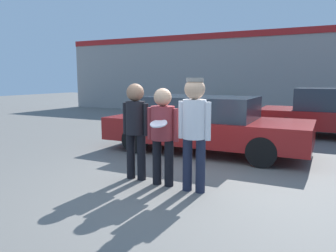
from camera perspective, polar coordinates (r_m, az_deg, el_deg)
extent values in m
plane|color=#66635E|center=(5.62, 0.70, -10.02)|extent=(56.00, 56.00, 0.00)
cube|color=gray|center=(16.37, 18.36, 8.73)|extent=(24.00, 0.18, 4.04)
cube|color=#B21E1E|center=(16.40, 18.61, 15.28)|extent=(24.00, 0.04, 0.30)
cylinder|color=black|center=(5.87, -6.50, -5.20)|extent=(0.15, 0.15, 0.81)
cylinder|color=black|center=(5.75, -4.64, -5.44)|extent=(0.15, 0.15, 0.81)
cylinder|color=black|center=(5.69, -5.68, 1.44)|extent=(0.33, 0.33, 0.57)
cylinder|color=black|center=(5.80, -7.41, 1.33)|extent=(0.09, 0.09, 0.55)
cylinder|color=black|center=(5.59, -3.87, 1.11)|extent=(0.09, 0.09, 0.55)
sphere|color=#8C664C|center=(5.65, -5.74, 5.84)|extent=(0.30, 0.30, 0.30)
cylinder|color=black|center=(5.51, -1.93, -6.22)|extent=(0.15, 0.15, 0.77)
cylinder|color=black|center=(5.41, 0.14, -6.48)|extent=(0.15, 0.15, 0.77)
cylinder|color=maroon|center=(5.33, -0.92, 0.54)|extent=(0.39, 0.39, 0.55)
cylinder|color=maroon|center=(5.45, -3.13, 0.46)|extent=(0.09, 0.09, 0.53)
cylinder|color=maroon|center=(5.23, 1.38, 0.15)|extent=(0.09, 0.09, 0.53)
sphere|color=tan|center=(5.29, -0.93, 5.04)|extent=(0.29, 0.29, 0.29)
cylinder|color=silver|center=(5.05, -1.64, 0.43)|extent=(0.27, 0.26, 0.10)
cylinder|color=#1E2338|center=(5.21, 3.39, -6.66)|extent=(0.15, 0.15, 0.85)
cylinder|color=#1E2338|center=(5.13, 5.67, -6.92)|extent=(0.15, 0.15, 0.85)
cylinder|color=silver|center=(5.03, 4.62, 1.20)|extent=(0.36, 0.36, 0.60)
cylinder|color=silver|center=(5.12, 2.33, 1.10)|extent=(0.09, 0.09, 0.58)
cylinder|color=silver|center=(4.96, 6.98, 0.82)|extent=(0.09, 0.09, 0.58)
sphere|color=tan|center=(4.99, 4.68, 6.44)|extent=(0.32, 0.32, 0.32)
cylinder|color=gray|center=(4.99, 4.70, 8.04)|extent=(0.26, 0.26, 0.06)
cube|color=maroon|center=(7.96, 6.59, -0.65)|extent=(4.79, 1.88, 0.55)
cube|color=#28333D|center=(7.92, 6.00, 3.24)|extent=(2.49, 1.62, 0.53)
cylinder|color=black|center=(8.46, 18.06, -2.05)|extent=(0.63, 0.22, 0.63)
cylinder|color=black|center=(6.82, 16.00, -4.36)|extent=(0.63, 0.22, 0.63)
cylinder|color=black|center=(9.33, -0.29, -0.70)|extent=(0.63, 0.22, 0.63)
cylinder|color=black|center=(7.88, -5.77, -2.40)|extent=(0.63, 0.22, 0.63)
cylinder|color=black|center=(12.09, 20.87, 0.81)|extent=(0.63, 0.22, 0.63)
cylinder|color=black|center=(10.36, 19.94, -0.29)|extent=(0.63, 0.22, 0.63)
sphere|color=#285B2D|center=(16.26, 9.90, 3.51)|extent=(0.92, 0.92, 0.92)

